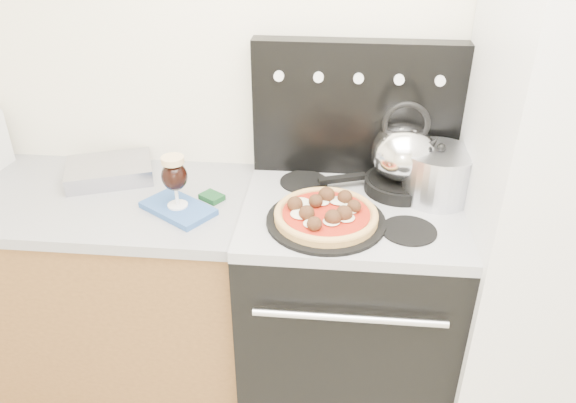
# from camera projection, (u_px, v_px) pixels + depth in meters

# --- Properties ---
(room_shell) EXTENTS (3.52, 3.01, 2.52)m
(room_shell) POSITION_uv_depth(u_px,v_px,m) (321.00, 291.00, 1.03)
(room_shell) COLOR beige
(room_shell) RESTS_ON ground
(base_cabinet) EXTENTS (1.45, 0.60, 0.86)m
(base_cabinet) POSITION_uv_depth(u_px,v_px,m) (76.00, 291.00, 2.31)
(base_cabinet) COLOR brown
(base_cabinet) RESTS_ON ground
(countertop) EXTENTS (1.48, 0.63, 0.04)m
(countertop) POSITION_uv_depth(u_px,v_px,m) (53.00, 197.00, 2.08)
(countertop) COLOR #97979C
(countertop) RESTS_ON base_cabinet
(stove_body) EXTENTS (0.76, 0.65, 0.88)m
(stove_body) POSITION_uv_depth(u_px,v_px,m) (345.00, 311.00, 2.19)
(stove_body) COLOR black
(stove_body) RESTS_ON ground
(cooktop) EXTENTS (0.76, 0.65, 0.04)m
(cooktop) POSITION_uv_depth(u_px,v_px,m) (352.00, 210.00, 1.96)
(cooktop) COLOR #ADADB2
(cooktop) RESTS_ON stove_body
(backguard) EXTENTS (0.76, 0.08, 0.50)m
(backguard) POSITION_uv_depth(u_px,v_px,m) (356.00, 109.00, 2.06)
(backguard) COLOR black
(backguard) RESTS_ON cooktop
(fridge) EXTENTS (0.64, 0.68, 1.90)m
(fridge) POSITION_uv_depth(u_px,v_px,m) (565.00, 211.00, 1.86)
(fridge) COLOR silver
(fridge) RESTS_ON ground
(foil_sheet) EXTENTS (0.38, 0.33, 0.06)m
(foil_sheet) POSITION_uv_depth(u_px,v_px,m) (110.00, 171.00, 2.15)
(foil_sheet) COLOR silver
(foil_sheet) RESTS_ON countertop
(oven_mitt) EXTENTS (0.29, 0.26, 0.02)m
(oven_mitt) POSITION_uv_depth(u_px,v_px,m) (178.00, 208.00, 1.95)
(oven_mitt) COLOR #2F589E
(oven_mitt) RESTS_ON countertop
(beer_glass) EXTENTS (0.11, 0.11, 0.19)m
(beer_glass) POSITION_uv_depth(u_px,v_px,m) (175.00, 181.00, 1.90)
(beer_glass) COLOR black
(beer_glass) RESTS_ON oven_mitt
(pizza_pan) EXTENTS (0.41, 0.41, 0.01)m
(pizza_pan) POSITION_uv_depth(u_px,v_px,m) (326.00, 221.00, 1.85)
(pizza_pan) COLOR black
(pizza_pan) RESTS_ON cooktop
(pizza) EXTENTS (0.43, 0.43, 0.05)m
(pizza) POSITION_uv_depth(u_px,v_px,m) (326.00, 213.00, 1.84)
(pizza) COLOR #F0C84B
(pizza) RESTS_ON pizza_pan
(skillet) EXTENTS (0.32, 0.32, 0.05)m
(skillet) POSITION_uv_depth(u_px,v_px,m) (399.00, 185.00, 2.03)
(skillet) COLOR black
(skillet) RESTS_ON cooktop
(tea_kettle) EXTENTS (0.26, 0.26, 0.24)m
(tea_kettle) POSITION_uv_depth(u_px,v_px,m) (403.00, 148.00, 1.96)
(tea_kettle) COLOR white
(tea_kettle) RESTS_ON skillet
(stock_pot) EXTENTS (0.30, 0.30, 0.17)m
(stock_pot) POSITION_uv_depth(u_px,v_px,m) (437.00, 176.00, 1.95)
(stock_pot) COLOR silver
(stock_pot) RESTS_ON cooktop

